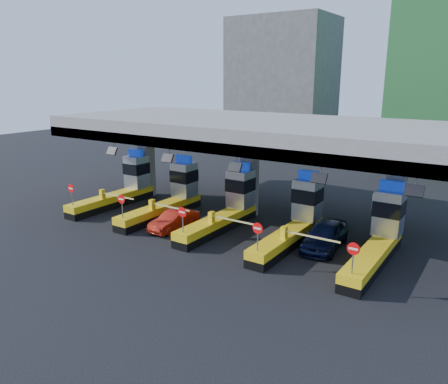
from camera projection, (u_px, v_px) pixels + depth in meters
The scene contains 10 objects.
ground at pixel (226, 227), 29.51m from camera, with size 120.00×120.00×0.00m, color black.
toll_canopy at pixel (249, 132), 30.25m from camera, with size 28.00×12.09×7.00m.
toll_lane_far_left at pixel (124, 186), 34.75m from camera, with size 4.43×8.00×4.16m.
toll_lane_left at pixel (172, 195), 32.06m from camera, with size 4.43×8.00×4.16m.
toll_lane_center at pixel (229, 206), 29.38m from camera, with size 4.43×8.00×4.16m.
toll_lane_right at pixel (297, 219), 26.70m from camera, with size 4.43×8.00×4.16m.
toll_lane_far_right at pixel (380, 235), 24.01m from camera, with size 4.43×8.00×4.16m.
bg_building_concrete at pixel (282, 83), 63.67m from camera, with size 14.00×10.00×18.00m, color #4C4C49.
van at pixel (325, 235), 25.65m from camera, with size 1.90×4.72×1.61m, color black.
red_car at pixel (174, 220), 28.89m from camera, with size 1.34×3.83×1.26m, color maroon.
Camera 1 is at (15.38, -23.31, 9.83)m, focal length 35.00 mm.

